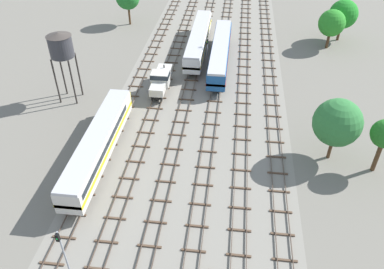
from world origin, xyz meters
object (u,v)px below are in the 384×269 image
(diesel_railcar_far_left_nearest, at_px, (98,143))
(passenger_coach_centre_mid, at_px, (220,52))
(water_tower, at_px, (61,46))
(signal_post_near, at_px, (62,249))
(shunter_loco_left_near, at_px, (161,79))
(passenger_coach_centre_left_midfar, at_px, (199,39))
(signal_post_nearest, at_px, (207,50))

(diesel_railcar_far_left_nearest, distance_m, passenger_coach_centre_mid, 30.01)
(water_tower, distance_m, signal_post_near, 31.56)
(shunter_loco_left_near, height_order, water_tower, water_tower)
(passenger_coach_centre_left_midfar, bearing_deg, signal_post_near, -97.67)
(diesel_railcar_far_left_nearest, relative_size, passenger_coach_centre_mid, 0.93)
(signal_post_near, bearing_deg, water_tower, 110.71)
(passenger_coach_centre_left_midfar, xyz_separation_m, signal_post_near, (-6.45, -47.88, 1.13))
(diesel_railcar_far_left_nearest, bearing_deg, signal_post_nearest, 67.42)
(signal_post_nearest, bearing_deg, diesel_railcar_far_left_nearest, -112.58)
(signal_post_near, bearing_deg, passenger_coach_centre_mid, 75.96)
(diesel_railcar_far_left_nearest, height_order, shunter_loco_left_near, diesel_railcar_far_left_nearest)
(passenger_coach_centre_mid, xyz_separation_m, signal_post_nearest, (-2.15, -1.27, 0.83))
(diesel_railcar_far_left_nearest, distance_m, shunter_loco_left_near, 17.90)
(passenger_coach_centre_mid, relative_size, signal_post_near, 3.69)
(shunter_loco_left_near, distance_m, water_tower, 15.28)
(signal_post_nearest, relative_size, signal_post_near, 0.91)
(diesel_railcar_far_left_nearest, xyz_separation_m, signal_post_near, (2.15, -15.85, 1.15))
(water_tower, relative_size, signal_post_near, 1.77)
(passenger_coach_centre_mid, xyz_separation_m, water_tower, (-21.77, -13.78, 5.99))
(shunter_loco_left_near, height_order, signal_post_nearest, signal_post_nearest)
(shunter_loco_left_near, xyz_separation_m, passenger_coach_centre_mid, (8.59, 9.73, 0.60))
(shunter_loco_left_near, height_order, passenger_coach_centre_mid, passenger_coach_centre_mid)
(diesel_railcar_far_left_nearest, relative_size, signal_post_near, 3.44)
(diesel_railcar_far_left_nearest, height_order, water_tower, water_tower)
(shunter_loco_left_near, relative_size, signal_post_nearest, 1.56)
(passenger_coach_centre_mid, height_order, signal_post_nearest, signal_post_nearest)
(diesel_railcar_far_left_nearest, distance_m, water_tower, 17.10)
(diesel_railcar_far_left_nearest, relative_size, shunter_loco_left_near, 2.42)
(water_tower, height_order, signal_post_nearest, water_tower)
(signal_post_nearest, bearing_deg, passenger_coach_centre_left_midfar, 109.14)
(passenger_coach_centre_mid, height_order, water_tower, water_tower)
(passenger_coach_centre_left_midfar, bearing_deg, signal_post_nearest, -70.86)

